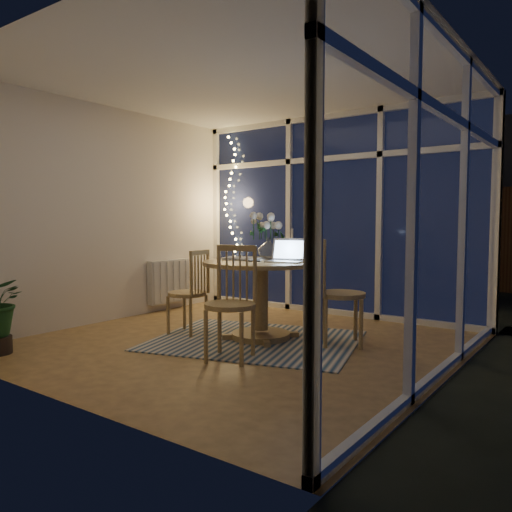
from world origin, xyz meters
name	(u,v)px	position (x,y,z in m)	size (l,w,h in m)	color
floor	(241,343)	(0.00, 0.00, 0.00)	(4.00, 4.00, 0.00)	brown
ceiling	(240,78)	(0.00, 0.00, 2.60)	(4.00, 4.00, 0.00)	silver
wall_back	(334,215)	(0.00, 2.00, 1.30)	(4.00, 0.04, 2.60)	silver
wall_front	(55,209)	(0.00, -2.00, 1.30)	(4.00, 0.04, 2.60)	silver
wall_left	(111,215)	(-2.00, 0.00, 1.30)	(0.04, 4.00, 2.60)	silver
wall_right	(451,210)	(2.00, 0.00, 1.30)	(0.04, 4.00, 2.60)	silver
window_wall_back	(333,215)	(0.00, 1.96, 1.30)	(4.00, 0.10, 2.60)	white
window_wall_right	(446,210)	(1.96, 0.00, 1.30)	(0.10, 4.00, 2.60)	white
radiator	(169,281)	(-1.94, 0.90, 0.40)	(0.10, 0.70, 0.58)	silver
fairy_lights	(230,200)	(-1.65, 1.88, 1.52)	(0.24, 0.10, 1.85)	#EAC65D
garden_patio	(438,294)	(0.50, 5.00, -0.06)	(12.00, 6.00, 0.10)	black
garden_fence	(420,238)	(0.00, 5.50, 0.90)	(11.00, 0.08, 1.80)	#392014
neighbour_roof	(476,179)	(0.30, 8.50, 2.20)	(7.00, 3.00, 2.20)	#35383F
garden_shrubs	(329,268)	(-0.80, 3.40, 0.45)	(0.90, 0.90, 0.90)	black
rug	(255,340)	(0.07, 0.15, 0.01)	(2.02, 1.61, 0.01)	beige
dining_table	(261,300)	(0.07, 0.25, 0.41)	(1.19, 1.19, 0.81)	olive
chair_left	(187,291)	(-0.71, -0.02, 0.46)	(0.43, 0.43, 0.93)	olive
chair_right	(341,292)	(0.85, 0.51, 0.53)	(0.49, 0.49, 1.06)	olive
chair_front	(230,303)	(0.30, -0.54, 0.51)	(0.47, 0.47, 1.02)	olive
laptop	(285,249)	(0.35, 0.27, 0.94)	(0.35, 0.30, 0.26)	#BDBDC1
flower_vase	(268,249)	(-0.03, 0.53, 0.92)	(0.20, 0.20, 0.21)	white
bowl	(297,260)	(0.40, 0.41, 0.83)	(0.15, 0.15, 0.04)	white
newspapers	(244,259)	(-0.18, 0.30, 0.82)	(0.41, 0.31, 0.02)	#BAB7B1
phone	(254,261)	(0.05, 0.16, 0.82)	(0.12, 0.06, 0.01)	black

